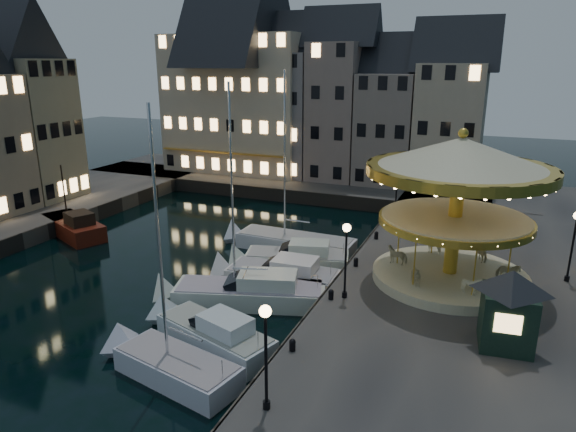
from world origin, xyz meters
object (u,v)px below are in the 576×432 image
at_px(bollard_c, 356,261).
at_px(motorboat_e, 291,259).
at_px(bollard_d, 376,235).
at_px(red_fishing_boat, 74,227).
at_px(motorboat_b, 209,333).
at_px(bollard_b, 331,294).
at_px(streetlamp_c, 396,192).
at_px(motorboat_c, 243,293).
at_px(streetlamp_b, 346,250).
at_px(carousel, 459,183).
at_px(bollard_a, 292,344).
at_px(streetlamp_a, 266,343).
at_px(streetlamp_d, 574,237).
at_px(motorboat_f, 288,242).
at_px(motorboat_d, 276,276).
at_px(ticket_kiosk, 510,296).
at_px(motorboat_a, 169,365).

bearing_deg(bollard_c, motorboat_e, 168.04).
bearing_deg(bollard_d, red_fishing_boat, -168.21).
bearing_deg(motorboat_b, bollard_b, 43.92).
xyz_separation_m(streetlamp_c, motorboat_c, (-5.92, -13.93, -3.34)).
xyz_separation_m(streetlamp_b, motorboat_c, (-5.92, -0.43, -3.34)).
xyz_separation_m(bollard_b, carousel, (5.59, 4.94, 5.50)).
xyz_separation_m(bollard_c, motorboat_b, (-4.79, -9.61, -0.96)).
height_order(bollard_a, bollard_c, same).
bearing_deg(bollard_a, red_fishing_boat, 154.66).
bearing_deg(streetlamp_a, carousel, 70.92).
bearing_deg(bollard_a, streetlamp_c, 88.24).
distance_m(streetlamp_b, bollard_b, 2.54).
distance_m(streetlamp_d, carousel, 7.47).
bearing_deg(motorboat_e, streetlamp_a, -70.94).
relative_size(streetlamp_d, motorboat_e, 0.52).
bearing_deg(streetlamp_a, bollard_b, 93.61).
bearing_deg(bollard_a, streetlamp_a, -81.47).
height_order(bollard_b, motorboat_f, motorboat_f).
bearing_deg(streetlamp_c, motorboat_e, -123.85).
bearing_deg(motorboat_d, carousel, 10.23).
distance_m(streetlamp_a, bollard_a, 4.71).
xyz_separation_m(bollard_a, motorboat_c, (-5.32, 5.57, -0.92)).
xyz_separation_m(bollard_b, motorboat_b, (-4.79, -4.61, -0.96)).
distance_m(streetlamp_d, bollard_b, 14.27).
bearing_deg(bollard_c, ticket_kiosk, -37.00).
xyz_separation_m(bollard_a, red_fishing_boat, (-23.45, 11.11, -0.91)).
bearing_deg(bollard_d, motorboat_b, -107.58).
distance_m(bollard_d, ticket_kiosk, 14.91).
xyz_separation_m(bollard_b, motorboat_c, (-5.32, 0.07, -0.92)).
height_order(streetlamp_c, carousel, carousel).
distance_m(bollard_c, ticket_kiosk, 10.99).
bearing_deg(bollard_c, red_fishing_boat, 178.52).
distance_m(bollard_b, bollard_d, 10.50).
relative_size(motorboat_a, ticket_kiosk, 2.82).
relative_size(streetlamp_b, motorboat_c, 0.32).
height_order(bollard_b, motorboat_c, motorboat_c).
xyz_separation_m(streetlamp_c, motorboat_d, (-5.16, -10.90, -3.38)).
distance_m(bollard_d, motorboat_b, 15.88).
distance_m(streetlamp_c, bollard_b, 14.22).
bearing_deg(motorboat_f, bollard_b, -55.85).
bearing_deg(carousel, motorboat_b, -137.40).
height_order(bollard_c, motorboat_e, motorboat_e).
distance_m(bollard_c, motorboat_c, 7.31).
height_order(streetlamp_a, streetlamp_c, same).
xyz_separation_m(streetlamp_c, ticket_kiosk, (8.01, -15.49, -0.27)).
height_order(motorboat_e, ticket_kiosk, ticket_kiosk).
xyz_separation_m(streetlamp_d, bollard_d, (-11.90, 3.00, -2.41)).
height_order(streetlamp_c, ticket_kiosk, streetlamp_c).
xyz_separation_m(bollard_c, motorboat_e, (-4.76, 1.01, -0.96)).
relative_size(motorboat_c, motorboat_d, 1.63).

